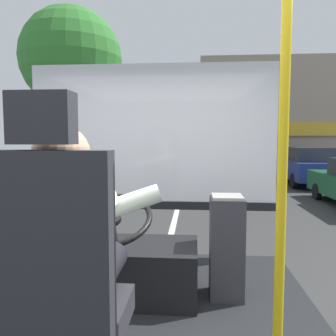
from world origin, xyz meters
name	(u,v)px	position (x,y,z in m)	size (l,w,h in m)	color
ground	(181,196)	(0.00, 8.80, -0.02)	(18.00, 44.00, 0.06)	#333333
driver_seat	(59,294)	(-0.09, -0.59, 1.19)	(0.48, 0.48, 1.35)	black
bus_driver	(70,239)	(-0.09, -0.47, 1.37)	(0.76, 0.61, 0.75)	black
steering_console	(124,268)	(-0.09, 0.61, 0.82)	(1.10, 0.98, 0.82)	black
handrail_pole	(282,185)	(0.81, -0.35, 1.59)	(0.04, 0.04, 1.98)	gold
fare_box	(226,246)	(0.68, 0.68, 0.99)	(0.25, 0.27, 0.77)	#333338
windshield_panel	(152,153)	(0.00, 1.62, 1.65)	(2.50, 0.08, 1.48)	white
street_tree	(71,60)	(-3.76, 9.63, 4.48)	(3.42, 3.42, 6.21)	#4C3828
shop_building	(318,120)	(6.82, 16.47, 2.76)	(12.29, 5.48, 5.52)	gray
parked_car_blue	(309,165)	(4.95, 11.95, 0.76)	(1.98, 4.17, 1.48)	navy
parked_car_white	(275,159)	(5.03, 17.89, 0.64)	(2.04, 4.05, 1.25)	silver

